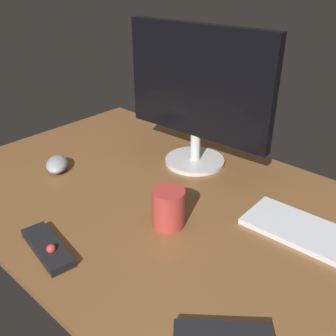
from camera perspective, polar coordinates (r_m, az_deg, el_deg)
desk at (r=103.39cm, az=0.92°, el=-5.92°), size 140.00×84.00×2.00cm
monitor at (r=115.27cm, az=4.43°, el=11.47°), size 48.76×19.13×42.79cm
keyboard at (r=96.47cm, az=23.67°, el=-10.35°), size 43.03×15.00×1.37cm
computer_mouse at (r=123.58cm, az=-16.27°, el=0.56°), size 12.41×11.62×3.89cm
media_remote at (r=91.34cm, az=-17.58°, el=-11.26°), size 18.25×8.37×3.21cm
coffee_mug at (r=92.81cm, az=0.08°, el=-5.99°), size 8.08×8.08×9.72cm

